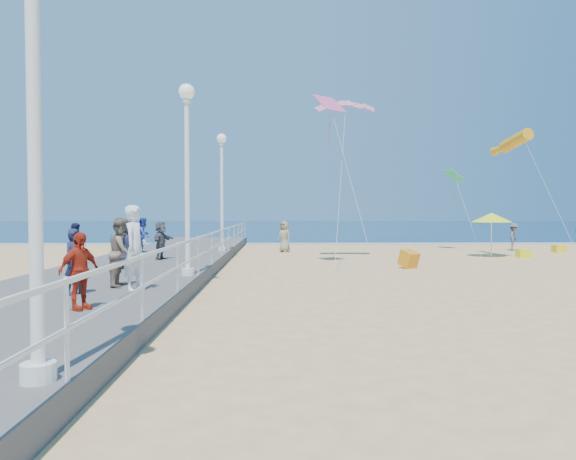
{
  "coord_description": "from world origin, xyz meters",
  "views": [
    {
      "loc": [
        -2.86,
        -14.35,
        2.17
      ],
      "look_at": [
        -2.5,
        2.0,
        1.6
      ],
      "focal_mm": 32.0,
      "sensor_mm": 36.0,
      "label": 1
    }
  ],
  "objects_px": {
    "spectator_7": "(76,244)",
    "spectator_5": "(161,240)",
    "lamp_post_mid": "(187,158)",
    "toddler_held": "(144,235)",
    "spectator_3": "(79,271)",
    "beach_chair_right": "(559,249)",
    "beach_chair_left": "(523,253)",
    "woman_holding_toddler": "(135,248)",
    "spectator_4": "(128,245)",
    "box_kite": "(409,261)",
    "beach_walker_c": "(284,237)",
    "beach_walker_a": "(514,237)",
    "lamp_post_far": "(222,179)",
    "spectator_1": "(122,252)",
    "spectator_0": "(75,262)",
    "beach_umbrella": "(492,218)",
    "lamp_post_near": "(33,66)"
  },
  "relations": [
    {
      "from": "spectator_4",
      "to": "beach_umbrella",
      "type": "xyz_separation_m",
      "value": [
        15.04,
        8.39,
        0.76
      ]
    },
    {
      "from": "toddler_held",
      "to": "beach_umbrella",
      "type": "bearing_deg",
      "value": -33.65
    },
    {
      "from": "beach_umbrella",
      "to": "beach_chair_left",
      "type": "bearing_deg",
      "value": -15.83
    },
    {
      "from": "woman_holding_toddler",
      "to": "box_kite",
      "type": "relative_size",
      "value": 3.22
    },
    {
      "from": "box_kite",
      "to": "spectator_3",
      "type": "bearing_deg",
      "value": -162.17
    },
    {
      "from": "beach_walker_a",
      "to": "spectator_1",
      "type": "bearing_deg",
      "value": 165.18
    },
    {
      "from": "lamp_post_mid",
      "to": "spectator_7",
      "type": "relative_size",
      "value": 3.79
    },
    {
      "from": "spectator_4",
      "to": "beach_chair_right",
      "type": "distance_m",
      "value": 22.71
    },
    {
      "from": "spectator_0",
      "to": "spectator_5",
      "type": "xyz_separation_m",
      "value": [
        -0.03,
        8.22,
        0.0
      ]
    },
    {
      "from": "spectator_7",
      "to": "spectator_3",
      "type": "bearing_deg",
      "value": -153.97
    },
    {
      "from": "spectator_5",
      "to": "box_kite",
      "type": "xyz_separation_m",
      "value": [
        9.43,
        0.38,
        -0.81
      ]
    },
    {
      "from": "beach_walker_a",
      "to": "lamp_post_far",
      "type": "bearing_deg",
      "value": 139.88
    },
    {
      "from": "lamp_post_mid",
      "to": "spectator_3",
      "type": "height_order",
      "value": "lamp_post_mid"
    },
    {
      "from": "spectator_0",
      "to": "beach_umbrella",
      "type": "xyz_separation_m",
      "value": [
        14.68,
        13.48,
        0.8
      ]
    },
    {
      "from": "spectator_0",
      "to": "spectator_4",
      "type": "relative_size",
      "value": 0.95
    },
    {
      "from": "spectator_4",
      "to": "beach_umbrella",
      "type": "bearing_deg",
      "value": -32.29
    },
    {
      "from": "toddler_held",
      "to": "spectator_0",
      "type": "height_order",
      "value": "toddler_held"
    },
    {
      "from": "lamp_post_far",
      "to": "lamp_post_mid",
      "type": "bearing_deg",
      "value": -90.0
    },
    {
      "from": "lamp_post_near",
      "to": "beach_chair_left",
      "type": "xyz_separation_m",
      "value": [
        14.25,
        18.77,
        -3.46
      ]
    },
    {
      "from": "lamp_post_mid",
      "to": "spectator_5",
      "type": "height_order",
      "value": "lamp_post_mid"
    },
    {
      "from": "lamp_post_far",
      "to": "box_kite",
      "type": "height_order",
      "value": "lamp_post_far"
    },
    {
      "from": "beach_walker_a",
      "to": "beach_walker_c",
      "type": "bearing_deg",
      "value": 125.3
    },
    {
      "from": "spectator_1",
      "to": "spectator_0",
      "type": "bearing_deg",
      "value": 152.69
    },
    {
      "from": "box_kite",
      "to": "beach_walker_c",
      "type": "bearing_deg",
      "value": 87.78
    },
    {
      "from": "spectator_4",
      "to": "toddler_held",
      "type": "bearing_deg",
      "value": -131.11
    },
    {
      "from": "lamp_post_far",
      "to": "beach_walker_a",
      "type": "relative_size",
      "value": 3.4
    },
    {
      "from": "lamp_post_mid",
      "to": "spectator_4",
      "type": "xyz_separation_m",
      "value": [
        -2.17,
        1.78,
        -2.51
      ]
    },
    {
      "from": "lamp_post_near",
      "to": "woman_holding_toddler",
      "type": "relative_size",
      "value": 2.76
    },
    {
      "from": "lamp_post_near",
      "to": "beach_walker_c",
      "type": "height_order",
      "value": "lamp_post_near"
    },
    {
      "from": "spectator_7",
      "to": "box_kite",
      "type": "bearing_deg",
      "value": -74.61
    },
    {
      "from": "beach_chair_right",
      "to": "beach_chair_left",
      "type": "bearing_deg",
      "value": -138.27
    },
    {
      "from": "spectator_1",
      "to": "spectator_7",
      "type": "height_order",
      "value": "spectator_1"
    },
    {
      "from": "spectator_7",
      "to": "beach_walker_a",
      "type": "xyz_separation_m",
      "value": [
        20.15,
        11.29,
        -0.32
      ]
    },
    {
      "from": "lamp_post_far",
      "to": "beach_chair_right",
      "type": "bearing_deg",
      "value": 12.16
    },
    {
      "from": "toddler_held",
      "to": "spectator_3",
      "type": "relative_size",
      "value": 0.56
    },
    {
      "from": "woman_holding_toddler",
      "to": "beach_chair_left",
      "type": "bearing_deg",
      "value": -37.29
    },
    {
      "from": "spectator_7",
      "to": "spectator_5",
      "type": "bearing_deg",
      "value": -47.28
    },
    {
      "from": "spectator_3",
      "to": "toddler_held",
      "type": "bearing_deg",
      "value": 18.86
    },
    {
      "from": "box_kite",
      "to": "lamp_post_near",
      "type": "bearing_deg",
      "value": -150.15
    },
    {
      "from": "spectator_1",
      "to": "spectator_7",
      "type": "relative_size",
      "value": 1.17
    },
    {
      "from": "spectator_4",
      "to": "beach_umbrella",
      "type": "height_order",
      "value": "beach_umbrella"
    },
    {
      "from": "spectator_4",
      "to": "beach_walker_a",
      "type": "relative_size",
      "value": 0.96
    },
    {
      "from": "spectator_5",
      "to": "beach_chair_left",
      "type": "relative_size",
      "value": 2.6
    },
    {
      "from": "beach_chair_left",
      "to": "spectator_0",
      "type": "bearing_deg",
      "value": -140.84
    },
    {
      "from": "beach_chair_left",
      "to": "beach_walker_a",
      "type": "bearing_deg",
      "value": 70.06
    },
    {
      "from": "toddler_held",
      "to": "beach_chair_right",
      "type": "height_order",
      "value": "toddler_held"
    },
    {
      "from": "spectator_0",
      "to": "beach_chair_right",
      "type": "height_order",
      "value": "spectator_0"
    },
    {
      "from": "toddler_held",
      "to": "beach_chair_left",
      "type": "relative_size",
      "value": 1.44
    },
    {
      "from": "spectator_0",
      "to": "spectator_7",
      "type": "relative_size",
      "value": 1.01
    },
    {
      "from": "spectator_7",
      "to": "beach_walker_a",
      "type": "bearing_deg",
      "value": -56.21
    }
  ]
}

